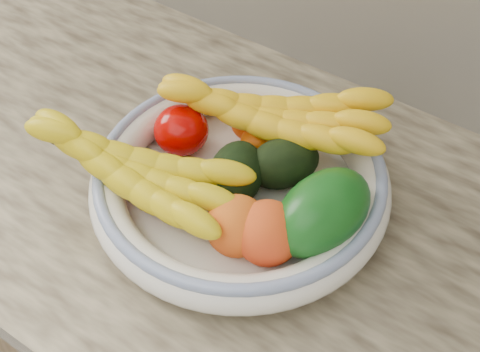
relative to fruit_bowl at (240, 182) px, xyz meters
name	(u,v)px	position (x,y,z in m)	size (l,w,h in m)	color
kitchen_counter	(248,349)	(0.00, 0.03, -0.48)	(2.44, 0.66, 1.40)	brown
fruit_bowl	(240,182)	(0.00, 0.00, 0.00)	(0.39, 0.39, 0.08)	silver
clementine_back_left	(251,122)	(-0.05, 0.10, 0.01)	(0.06, 0.06, 0.05)	#EA4D04
clementine_back_right	(292,139)	(0.02, 0.10, 0.01)	(0.06, 0.06, 0.05)	#E45D04
clementine_back_mid	(275,141)	(0.00, 0.09, 0.01)	(0.05, 0.05, 0.05)	#FF6E05
clementine_extra	(257,142)	(-0.02, 0.07, 0.01)	(0.05, 0.05, 0.04)	#F26005
tomato_left	(181,130)	(-0.11, 0.02, 0.01)	(0.08, 0.08, 0.07)	#BA0300
tomato_near_left	(159,179)	(-0.08, -0.06, 0.01)	(0.07, 0.07, 0.06)	#B10409
avocado_center	(236,174)	(0.00, 0.00, 0.02)	(0.07, 0.10, 0.07)	black
avocado_right	(283,163)	(0.04, 0.05, 0.02)	(0.07, 0.10, 0.07)	black
green_mango	(322,212)	(0.12, 0.00, 0.03)	(0.09, 0.14, 0.10)	#0E4B12
peach_front	(237,226)	(0.05, -0.07, 0.02)	(0.08, 0.08, 0.08)	orange
peach_right	(268,233)	(0.08, -0.06, 0.02)	(0.08, 0.08, 0.08)	orange
banana_bunch_back	(271,120)	(-0.01, 0.09, 0.04)	(0.33, 0.12, 0.09)	yellow
banana_bunch_front	(133,174)	(-0.10, -0.09, 0.03)	(0.31, 0.12, 0.09)	yellow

